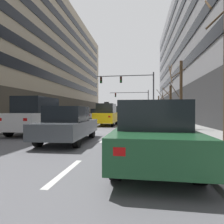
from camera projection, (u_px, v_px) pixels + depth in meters
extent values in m
plane|color=slate|center=(91.00, 132.00, 12.49)|extent=(120.00, 120.00, 0.00)
cube|color=gray|center=(3.00, 129.00, 13.48)|extent=(3.92, 80.00, 0.14)
cube|color=gray|center=(194.00, 133.00, 11.51)|extent=(3.92, 80.00, 0.14)
cube|color=silver|center=(47.00, 138.00, 9.76)|extent=(0.16, 2.00, 0.01)
cube|color=silver|center=(78.00, 129.00, 14.70)|extent=(0.16, 2.00, 0.01)
cube|color=silver|center=(94.00, 124.00, 19.64)|extent=(0.16, 2.00, 0.01)
cube|color=silver|center=(103.00, 121.00, 24.59)|extent=(0.16, 2.00, 0.01)
cube|color=silver|center=(109.00, 120.00, 29.53)|extent=(0.16, 2.00, 0.01)
cube|color=silver|center=(114.00, 118.00, 34.48)|extent=(0.16, 2.00, 0.01)
cube|color=silver|center=(117.00, 117.00, 39.42)|extent=(0.16, 2.00, 0.01)
cube|color=silver|center=(120.00, 117.00, 44.36)|extent=(0.16, 2.00, 0.01)
cube|color=silver|center=(65.00, 172.00, 4.35)|extent=(0.16, 2.00, 0.01)
cube|color=silver|center=(105.00, 139.00, 9.29)|extent=(0.16, 2.00, 0.01)
cube|color=silver|center=(117.00, 129.00, 14.24)|extent=(0.16, 2.00, 0.01)
cube|color=silver|center=(123.00, 124.00, 19.18)|extent=(0.16, 2.00, 0.01)
cube|color=silver|center=(127.00, 122.00, 24.13)|extent=(0.16, 2.00, 0.01)
cube|color=silver|center=(129.00, 120.00, 29.07)|extent=(0.16, 2.00, 0.01)
cube|color=silver|center=(130.00, 118.00, 34.01)|extent=(0.16, 2.00, 0.01)
cube|color=silver|center=(132.00, 117.00, 38.96)|extent=(0.16, 2.00, 0.01)
cube|color=silver|center=(133.00, 117.00, 43.90)|extent=(0.16, 2.00, 0.01)
cylinder|color=black|center=(101.00, 121.00, 19.47)|extent=(0.22, 0.65, 0.65)
cylinder|color=black|center=(116.00, 121.00, 19.23)|extent=(0.22, 0.65, 0.65)
cylinder|color=black|center=(95.00, 123.00, 16.84)|extent=(0.22, 0.65, 0.65)
cylinder|color=black|center=(113.00, 123.00, 16.60)|extent=(0.22, 0.65, 0.65)
cube|color=yellow|center=(107.00, 117.00, 18.03)|extent=(1.82, 4.34, 0.89)
cube|color=black|center=(107.00, 108.00, 18.02)|extent=(1.58, 2.56, 0.89)
cube|color=white|center=(104.00, 115.00, 20.23)|extent=(0.20, 0.08, 0.14)
cube|color=red|center=(95.00, 117.00, 16.02)|extent=(0.20, 0.08, 0.14)
cube|color=white|center=(116.00, 115.00, 20.04)|extent=(0.20, 0.08, 0.14)
cube|color=red|center=(109.00, 117.00, 15.83)|extent=(0.20, 0.08, 0.14)
cube|color=black|center=(107.00, 103.00, 18.02)|extent=(0.43, 0.20, 0.18)
cylinder|color=black|center=(110.00, 119.00, 25.49)|extent=(0.25, 0.67, 0.66)
cylinder|color=black|center=(121.00, 119.00, 25.33)|extent=(0.25, 0.67, 0.66)
cylinder|color=black|center=(107.00, 120.00, 22.79)|extent=(0.25, 0.67, 0.66)
cylinder|color=black|center=(120.00, 120.00, 22.63)|extent=(0.25, 0.67, 0.66)
cube|color=#1E512D|center=(115.00, 117.00, 24.06)|extent=(2.05, 4.50, 0.64)
cube|color=black|center=(114.00, 112.00, 23.85)|extent=(1.70, 1.98, 0.68)
cube|color=white|center=(111.00, 115.00, 26.28)|extent=(0.20, 0.09, 0.14)
cube|color=red|center=(108.00, 116.00, 21.97)|extent=(0.20, 0.09, 0.14)
cube|color=white|center=(121.00, 115.00, 26.15)|extent=(0.20, 0.09, 0.14)
cube|color=red|center=(118.00, 116.00, 21.83)|extent=(0.20, 0.09, 0.14)
cylinder|color=black|center=(63.00, 131.00, 10.01)|extent=(0.24, 0.66, 0.65)
cylinder|color=black|center=(92.00, 132.00, 9.83)|extent=(0.24, 0.66, 0.65)
cylinder|color=black|center=(38.00, 139.00, 7.36)|extent=(0.24, 0.66, 0.65)
cylinder|color=black|center=(77.00, 139.00, 7.19)|extent=(0.24, 0.66, 0.65)
cube|color=#474C51|center=(69.00, 128.00, 8.60)|extent=(1.97, 4.40, 0.63)
cube|color=black|center=(67.00, 114.00, 8.39)|extent=(1.64, 1.93, 0.67)
cube|color=white|center=(71.00, 122.00, 10.78)|extent=(0.20, 0.09, 0.14)
cube|color=red|center=(31.00, 130.00, 6.55)|extent=(0.20, 0.09, 0.14)
cube|color=white|center=(92.00, 123.00, 10.64)|extent=(0.20, 0.09, 0.14)
cube|color=red|center=(66.00, 131.00, 6.41)|extent=(0.20, 0.09, 0.14)
cylinder|color=black|center=(36.00, 126.00, 13.09)|extent=(0.25, 0.71, 0.70)
cylinder|color=black|center=(59.00, 126.00, 12.88)|extent=(0.25, 0.71, 0.70)
cylinder|color=black|center=(9.00, 130.00, 10.25)|extent=(0.25, 0.71, 0.70)
cylinder|color=black|center=(38.00, 131.00, 10.04)|extent=(0.25, 0.71, 0.70)
cube|color=white|center=(37.00, 120.00, 11.56)|extent=(2.07, 4.71, 0.95)
cube|color=black|center=(37.00, 105.00, 11.55)|extent=(1.77, 2.80, 0.95)
cube|color=white|center=(44.00, 117.00, 13.92)|extent=(0.21, 0.09, 0.15)
cube|color=red|center=(0.00, 119.00, 9.37)|extent=(0.21, 0.09, 0.15)
cube|color=white|center=(62.00, 117.00, 13.75)|extent=(0.21, 0.09, 0.15)
cube|color=red|center=(26.00, 120.00, 9.20)|extent=(0.21, 0.09, 0.15)
cylinder|color=black|center=(95.00, 117.00, 30.19)|extent=(0.25, 0.69, 0.69)
cylinder|color=black|center=(105.00, 117.00, 29.89)|extent=(0.25, 0.69, 0.69)
cylinder|color=black|center=(90.00, 118.00, 27.43)|extent=(0.25, 0.69, 0.69)
cylinder|color=black|center=(101.00, 118.00, 27.13)|extent=(0.25, 0.69, 0.69)
cube|color=white|center=(98.00, 116.00, 28.66)|extent=(2.06, 4.63, 0.67)
cube|color=black|center=(98.00, 111.00, 28.45)|extent=(1.72, 2.03, 0.71)
cube|color=white|center=(98.00, 114.00, 30.99)|extent=(0.21, 0.09, 0.15)
cube|color=red|center=(90.00, 115.00, 26.57)|extent=(0.21, 0.09, 0.15)
cube|color=white|center=(105.00, 114.00, 30.75)|extent=(0.21, 0.09, 0.15)
cube|color=red|center=(99.00, 115.00, 26.33)|extent=(0.21, 0.09, 0.15)
cylinder|color=black|center=(102.00, 116.00, 36.06)|extent=(0.24, 0.66, 0.66)
cylinder|color=black|center=(110.00, 116.00, 35.78)|extent=(0.24, 0.66, 0.66)
cylinder|color=black|center=(99.00, 117.00, 33.43)|extent=(0.24, 0.66, 0.66)
cylinder|color=black|center=(107.00, 117.00, 33.14)|extent=(0.24, 0.66, 0.66)
cube|color=#474C51|center=(105.00, 114.00, 34.60)|extent=(1.97, 4.43, 0.89)
cube|color=black|center=(105.00, 109.00, 34.59)|extent=(1.67, 2.63, 0.89)
cube|color=white|center=(104.00, 113.00, 36.82)|extent=(0.20, 0.09, 0.14)
cube|color=red|center=(98.00, 113.00, 32.60)|extent=(0.20, 0.09, 0.14)
cube|color=white|center=(110.00, 113.00, 36.59)|extent=(0.20, 0.09, 0.14)
cube|color=red|center=(106.00, 113.00, 32.37)|extent=(0.20, 0.09, 0.14)
cylinder|color=black|center=(117.00, 117.00, 33.56)|extent=(0.24, 0.68, 0.67)
cylinder|color=black|center=(126.00, 117.00, 33.29)|extent=(0.24, 0.68, 0.67)
cylinder|color=black|center=(114.00, 117.00, 30.85)|extent=(0.24, 0.68, 0.67)
cylinder|color=black|center=(124.00, 117.00, 30.57)|extent=(0.24, 0.68, 0.67)
cube|color=yellow|center=(120.00, 114.00, 32.06)|extent=(1.98, 4.53, 0.92)
cube|color=black|center=(120.00, 109.00, 32.06)|extent=(1.69, 2.69, 0.92)
cube|color=white|center=(118.00, 113.00, 34.35)|extent=(0.21, 0.09, 0.14)
cube|color=red|center=(115.00, 114.00, 30.00)|extent=(0.21, 0.09, 0.14)
cube|color=white|center=(125.00, 113.00, 34.12)|extent=(0.21, 0.09, 0.14)
cube|color=red|center=(123.00, 114.00, 29.78)|extent=(0.21, 0.09, 0.14)
cube|color=black|center=(120.00, 106.00, 32.05)|extent=(0.45, 0.21, 0.18)
cylinder|color=black|center=(126.00, 142.00, 6.59)|extent=(0.23, 0.67, 0.67)
cylinder|color=black|center=(173.00, 143.00, 6.35)|extent=(0.23, 0.67, 0.67)
cylinder|color=black|center=(116.00, 163.00, 3.88)|extent=(0.23, 0.67, 0.67)
cylinder|color=black|center=(198.00, 167.00, 3.64)|extent=(0.23, 0.67, 0.67)
cube|color=#1E512D|center=(152.00, 139.00, 5.12)|extent=(1.88, 4.47, 0.65)
cube|color=black|center=(152.00, 115.00, 4.91)|extent=(1.63, 1.93, 0.69)
cube|color=white|center=(131.00, 127.00, 7.38)|extent=(0.20, 0.08, 0.14)
cube|color=red|center=(120.00, 151.00, 3.04)|extent=(0.20, 0.08, 0.14)
cube|color=white|center=(165.00, 128.00, 7.19)|extent=(0.20, 0.08, 0.14)
cube|color=red|center=(204.00, 154.00, 2.85)|extent=(0.20, 0.08, 0.14)
cylinder|color=#4C4C51|center=(154.00, 96.00, 24.58)|extent=(0.18, 0.18, 6.39)
cylinder|color=#4C4C51|center=(124.00, 76.00, 25.14)|extent=(7.88, 0.12, 0.12)
cube|color=black|center=(121.00, 80.00, 25.21)|extent=(0.28, 0.24, 0.84)
sphere|color=#4B0704|center=(121.00, 78.00, 25.06)|extent=(0.17, 0.17, 0.17)
sphere|color=#523505|center=(121.00, 79.00, 25.07)|extent=(0.17, 0.17, 0.17)
sphere|color=green|center=(121.00, 81.00, 25.07)|extent=(0.17, 0.17, 0.17)
cube|color=black|center=(101.00, 80.00, 25.62)|extent=(0.28, 0.24, 0.84)
sphere|color=#4B0704|center=(101.00, 78.00, 25.48)|extent=(0.17, 0.17, 0.17)
sphere|color=#523505|center=(101.00, 80.00, 25.48)|extent=(0.17, 0.17, 0.17)
sphere|color=green|center=(101.00, 82.00, 25.48)|extent=(0.17, 0.17, 0.17)
cylinder|color=#4C4C51|center=(148.00, 103.00, 40.05)|extent=(0.18, 0.18, 5.75)
cylinder|color=#4C4C51|center=(129.00, 93.00, 40.66)|extent=(8.39, 0.12, 0.12)
cube|color=black|center=(116.00, 95.00, 41.10)|extent=(0.28, 0.24, 0.84)
sphere|color=red|center=(115.00, 94.00, 40.96)|extent=(0.17, 0.17, 0.17)
sphere|color=#523505|center=(115.00, 95.00, 40.96)|extent=(0.17, 0.17, 0.17)
sphere|color=#073E10|center=(115.00, 96.00, 40.97)|extent=(0.17, 0.17, 0.17)
cylinder|color=#4C3823|center=(181.00, 95.00, 13.43)|extent=(0.21, 0.21, 4.90)
cylinder|color=#42301E|center=(170.00, 74.00, 13.53)|extent=(0.08, 1.53, 1.59)
cylinder|color=#42301E|center=(171.00, 69.00, 13.68)|extent=(0.41, 1.40, 0.95)
cylinder|color=#42301E|center=(179.00, 73.00, 13.93)|extent=(1.06, 0.23, 0.77)
cylinder|color=#42301E|center=(208.00, 5.00, 6.49)|extent=(0.30, 1.22, 0.94)
cylinder|color=#42301E|center=(217.00, 18.00, 6.75)|extent=(0.94, 0.39, 0.91)
cylinder|color=#4C3823|center=(159.00, 107.00, 29.59)|extent=(0.21, 0.21, 3.65)
cylinder|color=#42301E|center=(162.00, 96.00, 29.59)|extent=(0.26, 1.11, 0.83)
cylinder|color=#42301E|center=(161.00, 101.00, 29.77)|extent=(0.59, 0.99, 0.81)
cylinder|color=#42301E|center=(163.00, 97.00, 29.24)|extent=(0.56, 1.40, 1.69)
cylinder|color=#42301E|center=(160.00, 94.00, 28.94)|extent=(1.29, 0.53, 1.54)
cylinder|color=#4C3823|center=(171.00, 105.00, 18.04)|extent=(0.22, 0.22, 3.73)
cylinder|color=#42301E|center=(165.00, 95.00, 18.61)|extent=(1.10, 0.95, 0.90)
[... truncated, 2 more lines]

